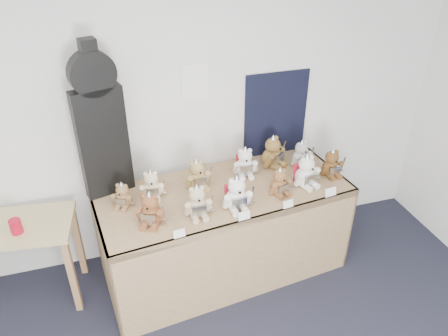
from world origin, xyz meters
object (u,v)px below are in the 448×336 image
object	(u,v)px
red_cup	(16,226)
teddy_front_far_right	(306,172)
teddy_front_right	(280,183)
teddy_front_end	(332,164)
side_table	(14,238)
teddy_front_far_left	(150,210)
teddy_back_centre_left	(197,175)
display_table	(228,214)
teddy_back_left	(152,186)
teddy_back_end	(301,155)
teddy_back_far_left	(123,196)
teddy_back_right	(273,153)
teddy_front_centre	(237,195)
guitar_case	(100,124)
teddy_back_centre_right	(245,163)
teddy_front_left	(197,202)

from	to	relation	value
red_cup	teddy_front_far_right	world-z (taller)	teddy_front_far_right
teddy_front_right	teddy_front_end	world-z (taller)	teddy_front_end
side_table	teddy_front_far_left	xyz separation A→B (m)	(1.01, -0.40, 0.33)
teddy_back_centre_left	display_table	bearing A→B (deg)	-56.04
teddy_back_left	teddy_front_end	bearing A→B (deg)	-0.12
teddy_back_centre_left	teddy_back_end	size ratio (longest dim) A/B	1.10
teddy_front_end	teddy_back_far_left	bearing A→B (deg)	173.67
display_table	teddy_back_right	size ratio (longest dim) A/B	6.70
teddy_front_centre	teddy_back_end	bearing A→B (deg)	30.54
guitar_case	red_cup	distance (m)	0.96
teddy_front_centre	red_cup	bearing A→B (deg)	169.39
teddy_front_far_right	teddy_back_centre_right	world-z (taller)	teddy_front_far_right
display_table	teddy_front_end	bearing A→B (deg)	-3.74
teddy_front_right	teddy_back_left	xyz separation A→B (m)	(-0.96, 0.25, 0.00)
red_cup	teddy_back_centre_left	distance (m)	1.38
display_table	teddy_front_left	size ratio (longest dim) A/B	7.39
teddy_front_far_right	teddy_front_left	bearing A→B (deg)	173.81
display_table	teddy_back_end	xyz separation A→B (m)	(0.75, 0.26, 0.28)
guitar_case	teddy_back_left	xyz separation A→B (m)	(0.30, -0.18, -0.49)
teddy_back_left	teddy_back_centre_right	size ratio (longest dim) A/B	0.92
red_cup	teddy_front_end	bearing A→B (deg)	-2.13
teddy_back_right	teddy_back_far_left	world-z (taller)	teddy_back_right
teddy_back_centre_left	teddy_back_right	xyz separation A→B (m)	(0.70, 0.14, 0.01)
teddy_back_far_left	teddy_back_end	bearing A→B (deg)	32.18
red_cup	teddy_back_left	xyz separation A→B (m)	(1.00, 0.03, 0.14)
teddy_front_far_right	teddy_back_right	world-z (taller)	teddy_back_right
red_cup	teddy_back_right	distance (m)	2.09
teddy_back_far_left	teddy_front_centre	bearing A→B (deg)	7.59
teddy_front_far_left	teddy_back_left	world-z (taller)	teddy_front_far_left
teddy_front_end	teddy_back_right	xyz separation A→B (m)	(-0.41, 0.28, 0.02)
teddy_back_right	teddy_back_centre_right	bearing A→B (deg)	158.10
red_cup	teddy_front_centre	world-z (taller)	teddy_front_centre
teddy_back_centre_right	teddy_front_centre	bearing A→B (deg)	-108.39
teddy_front_far_left	teddy_front_right	distance (m)	1.02
side_table	teddy_front_far_right	size ratio (longest dim) A/B	3.17
teddy_front_far_left	teddy_front_left	xyz separation A→B (m)	(0.34, -0.00, -0.00)
red_cup	teddy_back_end	distance (m)	2.32
teddy_back_centre_right	teddy_back_far_left	world-z (taller)	teddy_back_centre_right
teddy_back_right	teddy_back_centre_left	bearing A→B (deg)	156.05
teddy_front_far_left	teddy_front_end	size ratio (longest dim) A/B	1.09
side_table	teddy_back_centre_left	xyz separation A→B (m)	(1.43, -0.05, 0.33)
teddy_back_right	teddy_front_left	bearing A→B (deg)	176.83
side_table	teddy_front_end	distance (m)	2.58
display_table	teddy_back_far_left	distance (m)	0.84
teddy_front_left	teddy_back_left	bearing A→B (deg)	131.04
teddy_front_centre	teddy_front_end	distance (m)	0.92
display_table	teddy_back_centre_right	bearing A→B (deg)	42.27
red_cup	teddy_back_left	bearing A→B (deg)	1.69
side_table	guitar_case	size ratio (longest dim) A/B	0.79
red_cup	teddy_front_centre	bearing A→B (deg)	-10.71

